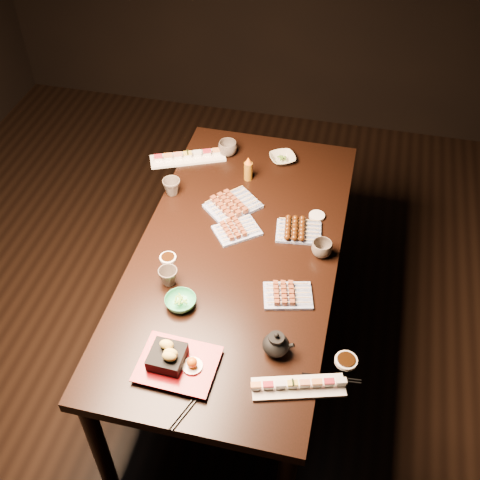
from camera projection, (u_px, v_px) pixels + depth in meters
name	position (u px, v px, depth m)	size (l,w,h in m)	color
ground	(165.00, 372.00, 3.13)	(5.00, 5.00, 0.00)	black
dining_table	(238.00, 303.00, 2.97)	(0.90, 1.80, 0.75)	black
sushi_platter_near	(299.00, 385.00, 2.20)	(0.34, 0.10, 0.04)	white
sushi_platter_far	(188.00, 156.00, 3.17)	(0.39, 0.11, 0.05)	white
yakitori_plate_center	(237.00, 228.00, 2.78)	(0.20, 0.15, 0.05)	#828EB6
yakitori_plate_right	(288.00, 293.00, 2.50)	(0.20, 0.15, 0.05)	#828EB6
yakitori_plate_left	(233.00, 203.00, 2.90)	(0.24, 0.18, 0.06)	#828EB6
tsukune_plate	(299.00, 229.00, 2.77)	(0.21, 0.15, 0.05)	#828EB6
edamame_bowl_green	(181.00, 302.00, 2.47)	(0.13, 0.13, 0.04)	#319860
edamame_bowl_cream	(283.00, 158.00, 3.17)	(0.13, 0.13, 0.03)	beige
tempura_tray	(177.00, 359.00, 2.24)	(0.29, 0.24, 0.11)	black
teacup_near_left	(168.00, 277.00, 2.55)	(0.08, 0.08, 0.08)	#50463D
teacup_mid_right	(322.00, 249.00, 2.67)	(0.09, 0.09, 0.07)	#50463D
teacup_far_left	(172.00, 187.00, 2.96)	(0.09, 0.09, 0.08)	#50463D
teacup_far_right	(228.00, 148.00, 3.19)	(0.10, 0.10, 0.08)	#50463D
teapot	(276.00, 343.00, 2.29)	(0.12, 0.12, 0.11)	black
condiment_bottle	(248.00, 168.00, 3.03)	(0.04, 0.04, 0.13)	brown
sauce_dish_west	(168.00, 258.00, 2.67)	(0.08, 0.08, 0.01)	white
sauce_dish_east	(317.00, 216.00, 2.87)	(0.08, 0.08, 0.01)	white
sauce_dish_se	(346.00, 361.00, 2.29)	(0.09, 0.09, 0.02)	white
sauce_dish_nw	(160.00, 160.00, 3.17)	(0.09, 0.09, 0.02)	white
chopsticks_near	(191.00, 404.00, 2.16)	(0.24, 0.02, 0.01)	black
chopsticks_se	(331.00, 378.00, 2.23)	(0.22, 0.02, 0.01)	black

